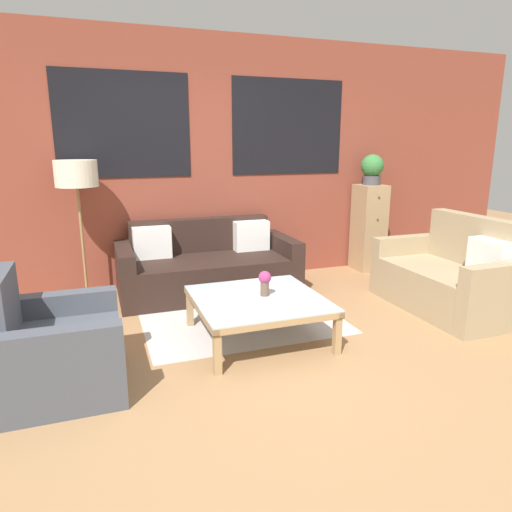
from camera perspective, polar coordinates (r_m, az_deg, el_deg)
ground_plane at (r=3.49m, az=4.98°, el=-13.66°), size 16.00×16.00×0.00m
wall_back_brick at (r=5.41m, az=-5.67°, el=11.68°), size 8.40×0.09×2.80m
rug at (r=4.47m, az=-2.44°, el=-7.20°), size 1.81×1.64×0.00m
couch_dark at (r=5.06m, az=-6.09°, el=-1.43°), size 1.91×0.88×0.78m
settee_vintage at (r=4.91m, az=23.16°, el=-2.60°), size 0.80×1.41×0.92m
armchair_corner at (r=3.37m, az=-24.00°, el=-10.75°), size 0.80×0.85×0.84m
coffee_table at (r=3.81m, az=0.26°, el=-5.84°), size 1.04×1.04×0.37m
floor_lamp at (r=4.90m, az=-21.51°, el=8.90°), size 0.41×0.41×1.45m
drawer_cabinet at (r=6.08m, az=13.90°, el=3.45°), size 0.34×0.38×1.10m
potted_plant at (r=6.00m, az=14.32°, el=10.54°), size 0.28×0.28×0.38m
flower_vase at (r=3.80m, az=1.10°, el=-3.16°), size 0.11×0.11×0.21m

